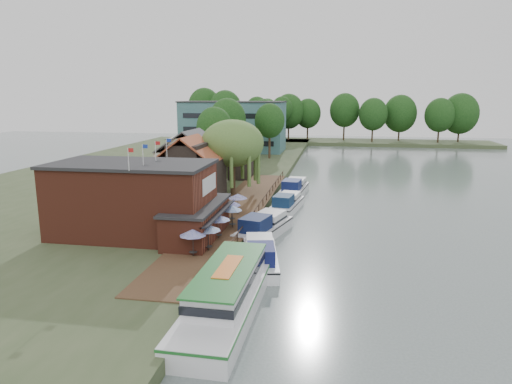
# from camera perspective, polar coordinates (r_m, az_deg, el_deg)

# --- Properties ---
(ground) EXTENTS (260.00, 260.00, 0.00)m
(ground) POSITION_cam_1_polar(r_m,az_deg,el_deg) (44.34, 4.97, -7.25)
(ground) COLOR #556260
(ground) RESTS_ON ground
(land_bank) EXTENTS (50.00, 140.00, 1.00)m
(land_bank) POSITION_cam_1_polar(r_m,az_deg,el_deg) (84.91, -13.37, 2.10)
(land_bank) COLOR #384728
(land_bank) RESTS_ON ground
(quay_deck) EXTENTS (6.00, 50.00, 0.10)m
(quay_deck) POSITION_cam_1_polar(r_m,az_deg,el_deg) (54.69, -2.43, -2.35)
(quay_deck) COLOR #47301E
(quay_deck) RESTS_ON land_bank
(quay_rail) EXTENTS (0.20, 49.00, 1.00)m
(quay_rail) POSITION_cam_1_polar(r_m,az_deg,el_deg) (54.56, 0.45, -1.89)
(quay_rail) COLOR black
(quay_rail) RESTS_ON land_bank
(pub) EXTENTS (20.00, 11.00, 7.30)m
(pub) POSITION_cam_1_polar(r_m,az_deg,el_deg) (45.43, -12.91, -0.94)
(pub) COLOR maroon
(pub) RESTS_ON land_bank
(hotel_block) EXTENTS (25.40, 12.40, 12.30)m
(hotel_block) POSITION_cam_1_polar(r_m,az_deg,el_deg) (114.85, -2.84, 8.24)
(hotel_block) COLOR #38666B
(hotel_block) RESTS_ON land_bank
(cottage_a) EXTENTS (8.60, 7.60, 8.50)m
(cottage_a) POSITION_cam_1_polar(r_m,az_deg,el_deg) (59.46, -8.24, 2.83)
(cottage_a) COLOR black
(cottage_a) RESTS_ON land_bank
(cottage_b) EXTENTS (9.60, 8.60, 8.50)m
(cottage_b) POSITION_cam_1_polar(r_m,az_deg,el_deg) (69.79, -8.03, 4.17)
(cottage_b) COLOR beige
(cottage_b) RESTS_ON land_bank
(cottage_c) EXTENTS (7.60, 7.60, 8.50)m
(cottage_c) POSITION_cam_1_polar(r_m,az_deg,el_deg) (77.32, -3.14, 5.02)
(cottage_c) COLOR black
(cottage_c) RESTS_ON land_bank
(willow) EXTENTS (8.60, 8.60, 10.43)m
(willow) POSITION_cam_1_polar(r_m,az_deg,el_deg) (62.89, -2.93, 4.31)
(willow) COLOR #476B2D
(willow) RESTS_ON land_bank
(umbrella_0) EXTENTS (2.32, 2.32, 2.38)m
(umbrella_0) POSITION_cam_1_polar(r_m,az_deg,el_deg) (39.40, -7.88, -6.30)
(umbrella_0) COLOR navy
(umbrella_0) RESTS_ON quay_deck
(umbrella_1) EXTENTS (2.29, 2.29, 2.38)m
(umbrella_1) POSITION_cam_1_polar(r_m,az_deg,el_deg) (40.64, -6.00, -5.67)
(umbrella_1) COLOR navy
(umbrella_1) RESTS_ON quay_deck
(umbrella_2) EXTENTS (2.36, 2.36, 2.38)m
(umbrella_2) POSITION_cam_1_polar(r_m,az_deg,el_deg) (43.85, -4.74, -4.33)
(umbrella_2) COLOR #1C2F9C
(umbrella_2) RESTS_ON quay_deck
(umbrella_3) EXTENTS (2.13, 2.13, 2.38)m
(umbrella_3) POSITION_cam_1_polar(r_m,az_deg,el_deg) (47.38, -2.99, -3.06)
(umbrella_3) COLOR #1C499B
(umbrella_3) RESTS_ON quay_deck
(umbrella_4) EXTENTS (2.02, 2.02, 2.38)m
(umbrella_4) POSITION_cam_1_polar(r_m,az_deg,el_deg) (49.57, -3.05, -2.39)
(umbrella_4) COLOR #1E1B95
(umbrella_4) RESTS_ON quay_deck
(umbrella_5) EXTENTS (2.28, 2.28, 2.38)m
(umbrella_5) POSITION_cam_1_polar(r_m,az_deg,el_deg) (52.86, -2.29, -1.47)
(umbrella_5) COLOR navy
(umbrella_5) RESTS_ON quay_deck
(cruiser_0) EXTENTS (5.19, 10.59, 2.47)m
(cruiser_0) POSITION_cam_1_polar(r_m,az_deg,el_deg) (39.89, 0.51, -7.55)
(cruiser_0) COLOR white
(cruiser_0) RESTS_ON ground
(cruiser_1) EXTENTS (6.07, 11.25, 2.63)m
(cruiser_1) POSITION_cam_1_polar(r_m,az_deg,el_deg) (48.03, 0.96, -4.04)
(cruiser_1) COLOR silver
(cruiser_1) RESTS_ON ground
(cruiser_2) EXTENTS (4.44, 10.22, 2.40)m
(cruiser_2) POSITION_cam_1_polar(r_m,az_deg,el_deg) (58.92, 3.88, -1.17)
(cruiser_2) COLOR white
(cruiser_2) RESTS_ON ground
(cruiser_3) EXTENTS (4.39, 11.00, 2.64)m
(cruiser_3) POSITION_cam_1_polar(r_m,az_deg,el_deg) (68.21, 4.79, 0.72)
(cruiser_3) COLOR silver
(cruiser_3) RESTS_ON ground
(tour_boat) EXTENTS (4.38, 14.83, 3.23)m
(tour_boat) POSITION_cam_1_polar(r_m,az_deg,el_deg) (31.43, -3.79, -12.38)
(tour_boat) COLOR silver
(tour_boat) RESTS_ON ground
(swan) EXTENTS (0.44, 0.44, 0.44)m
(swan) POSITION_cam_1_polar(r_m,az_deg,el_deg) (35.94, -2.99, -11.56)
(swan) COLOR white
(swan) RESTS_ON ground
(bank_tree_0) EXTENTS (6.65, 6.65, 11.60)m
(bank_tree_0) POSITION_cam_1_polar(r_m,az_deg,el_deg) (85.90, -5.20, 6.72)
(bank_tree_0) COLOR #143811
(bank_tree_0) RESTS_ON land_bank
(bank_tree_1) EXTENTS (7.66, 7.66, 13.11)m
(bank_tree_1) POSITION_cam_1_polar(r_m,az_deg,el_deg) (95.99, -3.57, 7.74)
(bank_tree_1) COLOR #143811
(bank_tree_1) RESTS_ON land_bank
(bank_tree_2) EXTENTS (6.55, 6.55, 11.98)m
(bank_tree_2) POSITION_cam_1_polar(r_m,az_deg,el_deg) (100.44, 1.71, 7.62)
(bank_tree_2) COLOR #143811
(bank_tree_2) RESTS_ON land_bank
(bank_tree_3) EXTENTS (6.50, 6.50, 12.84)m
(bank_tree_3) POSITION_cam_1_polar(r_m,az_deg,el_deg) (120.10, 0.99, 8.54)
(bank_tree_3) COLOR #143811
(bank_tree_3) RESTS_ON land_bank
(bank_tree_4) EXTENTS (6.06, 6.06, 12.85)m
(bank_tree_4) POSITION_cam_1_polar(r_m,az_deg,el_deg) (127.62, 1.41, 8.74)
(bank_tree_4) COLOR #143811
(bank_tree_4) RESTS_ON land_bank
(bank_tree_5) EXTENTS (6.34, 6.34, 13.39)m
(bank_tree_5) POSITION_cam_1_polar(r_m,az_deg,el_deg) (137.73, 3.24, 9.07)
(bank_tree_5) COLOR #143811
(bank_tree_5) RESTS_ON land_bank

